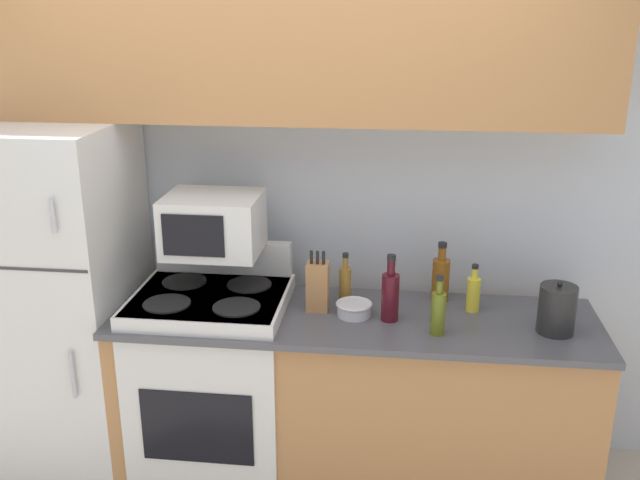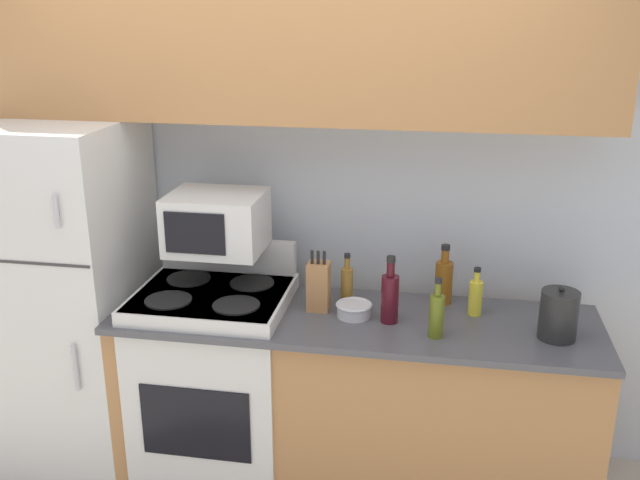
{
  "view_description": "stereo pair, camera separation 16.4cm",
  "coord_description": "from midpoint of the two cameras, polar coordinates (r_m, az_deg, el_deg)",
  "views": [
    {
      "loc": [
        0.53,
        -2.59,
        2.22
      ],
      "look_at": [
        0.19,
        0.27,
        1.24
      ],
      "focal_mm": 40.0,
      "sensor_mm": 36.0,
      "label": 1
    },
    {
      "loc": [
        0.69,
        -2.56,
        2.22
      ],
      "look_at": [
        0.19,
        0.27,
        1.24
      ],
      "focal_mm": 40.0,
      "sensor_mm": 36.0,
      "label": 2
    }
  ],
  "objects": [
    {
      "name": "bowl",
      "position": [
        3.14,
        1.24,
        -5.52
      ],
      "size": [
        0.16,
        0.16,
        0.06
      ],
      "color": "silver",
      "rests_on": "lower_cabinets"
    },
    {
      "name": "upper_cabinets",
      "position": [
        3.19,
        -4.45,
        15.91
      ],
      "size": [
        2.82,
        0.35,
        0.72
      ],
      "color": "#B27A47",
      "rests_on": "refrigerator"
    },
    {
      "name": "bottle_olive_oil",
      "position": [
        2.98,
        7.89,
        -5.69
      ],
      "size": [
        0.06,
        0.06,
        0.26
      ],
      "color": "#5B6619",
      "rests_on": "lower_cabinets"
    },
    {
      "name": "bottle_vinegar",
      "position": [
        3.25,
        0.59,
        -3.5
      ],
      "size": [
        0.06,
        0.06,
        0.24
      ],
      "color": "olive",
      "rests_on": "lower_cabinets"
    },
    {
      "name": "kettle",
      "position": [
        3.1,
        17.0,
        -5.34
      ],
      "size": [
        0.15,
        0.15,
        0.23
      ],
      "color": "black",
      "rests_on": "lower_cabinets"
    },
    {
      "name": "microwave",
      "position": [
        3.25,
        -9.96,
        1.27
      ],
      "size": [
        0.42,
        0.36,
        0.26
      ],
      "color": "silver",
      "rests_on": "stove"
    },
    {
      "name": "bottle_whiskey",
      "position": [
        3.31,
        8.24,
        -3.01
      ],
      "size": [
        0.08,
        0.08,
        0.28
      ],
      "color": "brown",
      "rests_on": "lower_cabinets"
    },
    {
      "name": "lower_cabinets",
      "position": [
        3.38,
        1.23,
        -12.82
      ],
      "size": [
        2.13,
        0.63,
        0.89
      ],
      "color": "#B27A47",
      "rests_on": "ground_plane"
    },
    {
      "name": "bottle_cooking_spray",
      "position": [
        3.23,
        10.75,
        -4.18
      ],
      "size": [
        0.06,
        0.06,
        0.22
      ],
      "color": "gold",
      "rests_on": "lower_cabinets"
    },
    {
      "name": "wall_back",
      "position": [
        3.51,
        -3.5,
        3.14
      ],
      "size": [
        8.0,
        0.05,
        2.55
      ],
      "color": "silver",
      "rests_on": "ground_plane"
    },
    {
      "name": "knife_block",
      "position": [
        3.17,
        -1.66,
        -3.71
      ],
      "size": [
        0.1,
        0.09,
        0.28
      ],
      "color": "#B27A47",
      "rests_on": "lower_cabinets"
    },
    {
      "name": "refrigerator",
      "position": [
        3.65,
        -21.3,
        -4.62
      ],
      "size": [
        0.68,
        0.74,
        1.7
      ],
      "color": "silver",
      "rests_on": "ground_plane"
    },
    {
      "name": "stove",
      "position": [
        3.46,
        -9.81,
        -11.39
      ],
      "size": [
        0.69,
        0.61,
        1.12
      ],
      "color": "silver",
      "rests_on": "ground_plane"
    },
    {
      "name": "bottle_wine_red",
      "position": [
        3.08,
        4.12,
        -4.41
      ],
      "size": [
        0.08,
        0.08,
        0.3
      ],
      "color": "#470F19",
      "rests_on": "lower_cabinets"
    }
  ]
}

